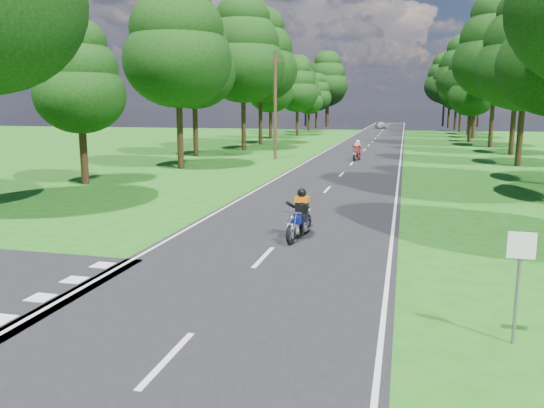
# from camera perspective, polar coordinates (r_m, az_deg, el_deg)

# --- Properties ---
(ground) EXTENTS (160.00, 160.00, 0.00)m
(ground) POSITION_cam_1_polar(r_m,az_deg,el_deg) (12.47, -3.32, -8.31)
(ground) COLOR #1A5D15
(ground) RESTS_ON ground
(main_road) EXTENTS (7.00, 140.00, 0.02)m
(main_road) POSITION_cam_1_polar(r_m,az_deg,el_deg) (61.49, 10.75, 6.61)
(main_road) COLOR black
(main_road) RESTS_ON ground
(road_markings) EXTENTS (7.40, 140.00, 0.01)m
(road_markings) POSITION_cam_1_polar(r_m,az_deg,el_deg) (59.63, 10.51, 6.51)
(road_markings) COLOR silver
(road_markings) RESTS_ON main_road
(treeline) EXTENTS (40.00, 115.35, 14.78)m
(treeline) POSITION_cam_1_polar(r_m,az_deg,el_deg) (71.48, 12.65, 13.68)
(treeline) COLOR black
(treeline) RESTS_ON ground
(telegraph_pole) EXTENTS (1.20, 0.26, 8.00)m
(telegraph_pole) POSITION_cam_1_polar(r_m,az_deg,el_deg) (40.40, 0.35, 10.60)
(telegraph_pole) COLOR #382616
(telegraph_pole) RESTS_ON ground
(road_sign) EXTENTS (0.45, 0.07, 2.00)m
(road_sign) POSITION_cam_1_polar(r_m,az_deg,el_deg) (9.82, 25.06, -6.33)
(road_sign) COLOR slate
(road_sign) RESTS_ON ground
(rider_near_blue) EXTENTS (0.86, 1.91, 1.53)m
(rider_near_blue) POSITION_cam_1_polar(r_m,az_deg,el_deg) (16.10, 2.97, -1.08)
(rider_near_blue) COLOR navy
(rider_near_blue) RESTS_ON main_road
(rider_far_red) EXTENTS (0.84, 1.88, 1.51)m
(rider_far_red) POSITION_cam_1_polar(r_m,az_deg,el_deg) (39.90, 9.12, 5.73)
(rider_far_red) COLOR red
(rider_far_red) RESTS_ON main_road
(distant_car) EXTENTS (2.30, 3.86, 1.23)m
(distant_car) POSITION_cam_1_polar(r_m,az_deg,el_deg) (97.27, 11.59, 8.33)
(distant_car) COLOR silver
(distant_car) RESTS_ON main_road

